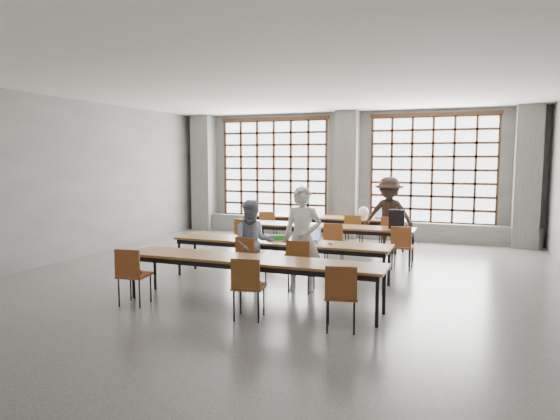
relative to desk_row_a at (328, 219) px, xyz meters
The scene contains 40 objects.
floor 3.88m from the desk_row_a, 87.61° to the right, with size 11.00×11.00×0.00m, color #50504D.
ceiling 4.76m from the desk_row_a, 87.61° to the right, with size 11.00×11.00×0.00m, color silver.
wall_back 2.00m from the desk_row_a, 84.55° to the left, with size 10.00×10.00×0.00m, color #5A5A58.
wall_front 9.39m from the desk_row_a, 89.02° to the right, with size 10.00×10.00×0.00m, color #5A5A58.
wall_left 6.26m from the desk_row_a, 141.69° to the right, with size 11.00×11.00×0.00m, color #5A5A58.
column_left 4.69m from the desk_row_a, 162.16° to the left, with size 0.60×0.55×3.50m, color #545452.
column_mid 1.78m from the desk_row_a, 83.47° to the left, with size 0.60×0.55×3.50m, color #545452.
column_right 4.98m from the desk_row_a, 16.68° to the left, with size 0.60×0.55×3.50m, color #545452.
window_left 2.91m from the desk_row_a, 142.60° to the left, with size 3.32×0.12×3.00m.
window_right 3.14m from the desk_row_a, 33.55° to the left, with size 3.32×0.12×3.00m.
sill_ledge 1.54m from the desk_row_a, 83.82° to the left, with size 9.80×0.35×0.50m, color #545452.
desk_row_a is the anchor object (origin of this frame).
desk_row_b 1.62m from the desk_row_a, 78.57° to the right, with size 4.00×0.70×0.73m.
desk_row_c 3.89m from the desk_row_a, 87.73° to the right, with size 4.00×0.70×0.73m.
desk_row_d 5.51m from the desk_row_a, 86.64° to the right, with size 4.00×0.70×0.73m.
chair_back_left 1.53m from the desk_row_a, 155.62° to the right, with size 0.49×0.49×0.88m.
chair_back_mid 1.03m from the desk_row_a, 38.11° to the right, with size 0.43×0.44×0.88m.
chair_back_right 1.74m from the desk_row_a, 21.08° to the right, with size 0.53×0.53×0.88m.
chair_mid_left 2.57m from the desk_row_a, 120.35° to the right, with size 0.51×0.51×0.88m.
chair_mid_centre 2.34m from the desk_row_a, 71.77° to the right, with size 0.47×0.47×0.88m.
chair_mid_right 3.07m from the desk_row_a, 46.33° to the right, with size 0.43×0.44×0.88m.
chair_front_left 4.52m from the desk_row_a, 92.09° to the right, with size 0.51×0.51×0.88m.
chair_front_right 4.58m from the desk_row_a, 80.51° to the right, with size 0.42×0.43×0.88m.
chair_near_left 6.28m from the desk_row_a, 102.58° to the right, with size 0.47×0.47×0.88m.
chair_near_mid 6.15m from the desk_row_a, 85.00° to the right, with size 0.49×0.49×0.88m.
chair_near_right 6.40m from the desk_row_a, 73.29° to the right, with size 0.50×0.50×0.88m.
student_male 4.45m from the desk_row_a, 80.24° to the right, with size 0.64×0.42×1.75m, color silver.
student_female 4.39m from the desk_row_a, 91.91° to the right, with size 0.73×0.57×1.50m, color navy.
student_back 1.69m from the desk_row_a, 17.35° to the right, with size 1.15×0.66×1.78m, color black.
laptop_front 3.84m from the desk_row_a, 79.55° to the right, with size 0.40×0.35×0.26m.
laptop_back 1.35m from the desk_row_a, ahead, with size 0.40×0.35×0.26m.
mouse 4.06m from the desk_row_a, 74.21° to the right, with size 0.10×0.06×0.04m, color silver.
green_box 3.81m from the desk_row_a, 88.44° to the right, with size 0.25×0.09×0.09m, color #2C8836.
phone 4.00m from the desk_row_a, 85.21° to the right, with size 0.13×0.06×0.01m, color black.
paper_sheet_a 1.57m from the desk_row_a, 100.25° to the right, with size 0.30×0.21×0.00m, color white.
paper_sheet_b 1.64m from the desk_row_a, 89.25° to the right, with size 0.30×0.21×0.00m, color white.
paper_sheet_c 1.65m from the desk_row_a, 75.16° to the right, with size 0.30×0.21×0.00m, color white.
backpack 2.48m from the desk_row_a, 38.72° to the right, with size 0.32×0.20×0.40m, color black.
plastic_bag 0.93m from the desk_row_a, ahead, with size 0.26×0.21×0.29m, color white.
red_pouch 6.21m from the desk_row_a, 102.83° to the right, with size 0.20×0.08×0.06m, color maroon.
Camera 1 is at (3.14, -8.38, 2.22)m, focal length 32.00 mm.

